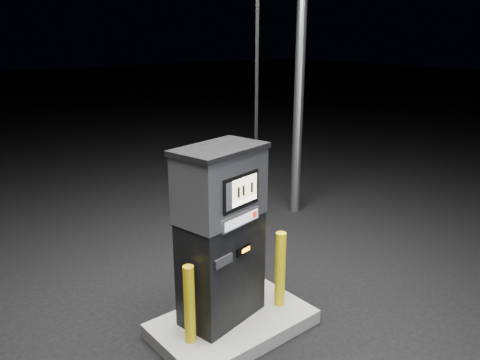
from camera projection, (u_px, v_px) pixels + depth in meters
ground at (233, 330)px, 4.90m from camera, size 80.00×80.00×0.00m
pump_island at (233, 324)px, 4.87m from camera, size 1.60×1.00×0.15m
fuel_dispenser at (221, 234)px, 4.61m from camera, size 1.04×0.69×3.76m
bollard_left at (189, 304)px, 4.37m from camera, size 0.11×0.11×0.79m
bollard_right at (280, 269)px, 4.97m from camera, size 0.13×0.13×0.84m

